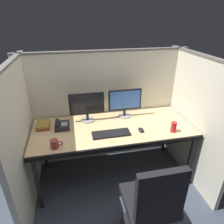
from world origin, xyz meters
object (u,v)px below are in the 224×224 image
(desk, at_px, (113,131))
(monitor_left, at_px, (87,105))
(coffee_mug, at_px, (55,144))
(book_stack, at_px, (43,125))
(computer_mouse, at_px, (141,130))
(desk_phone, at_px, (62,125))
(monitor_right, at_px, (125,101))
(keyboard_main, at_px, (111,134))
(soda_can, at_px, (174,127))
(office_chair, at_px, (150,213))

(desk, height_order, monitor_left, monitor_left)
(monitor_left, relative_size, coffee_mug, 3.41)
(desk, distance_m, book_stack, 0.84)
(computer_mouse, bearing_deg, desk, 154.68)
(desk_phone, height_order, coffee_mug, coffee_mug)
(monitor_right, relative_size, coffee_mug, 3.41)
(computer_mouse, height_order, book_stack, book_stack)
(keyboard_main, bearing_deg, desk, 68.94)
(book_stack, bearing_deg, soda_can, -16.07)
(monitor_right, distance_m, book_stack, 1.05)
(office_chair, height_order, book_stack, office_chair)
(office_chair, bearing_deg, desk_phone, 131.58)
(book_stack, height_order, desk_phone, desk_phone)
(soda_can, bearing_deg, monitor_left, 153.34)
(office_chair, bearing_deg, soda_can, 58.36)
(office_chair, relative_size, monitor_left, 2.27)
(book_stack, bearing_deg, monitor_right, 3.61)
(office_chair, bearing_deg, computer_mouse, 84.05)
(desk, xyz_separation_m, soda_can, (0.66, -0.23, 0.11))
(office_chair, bearing_deg, desk, 104.68)
(office_chair, distance_m, keyboard_main, 0.88)
(desk, distance_m, office_chair, 0.97)
(office_chair, bearing_deg, keyboard_main, 110.10)
(computer_mouse, xyz_separation_m, soda_can, (0.36, -0.09, 0.04))
(monitor_left, height_order, keyboard_main, monitor_left)
(book_stack, xyz_separation_m, coffee_mug, (0.15, -0.46, 0.02))
(coffee_mug, bearing_deg, soda_can, 1.47)
(monitor_left, distance_m, keyboard_main, 0.49)
(desk, xyz_separation_m, keyboard_main, (-0.05, -0.14, 0.06))
(office_chair, height_order, desk_phone, office_chair)
(coffee_mug, bearing_deg, office_chair, -38.79)
(desk_phone, distance_m, coffee_mug, 0.39)
(soda_can, xyz_separation_m, coffee_mug, (-1.33, -0.03, -0.01))
(desk, xyz_separation_m, office_chair, (0.14, -0.91, -0.33))
(book_stack, bearing_deg, desk, -13.47)
(soda_can, bearing_deg, computer_mouse, 166.29)
(computer_mouse, relative_size, desk_phone, 0.51)
(desk, xyz_separation_m, monitor_right, (0.21, 0.26, 0.27))
(office_chair, bearing_deg, monitor_left, 116.00)
(monitor_left, bearing_deg, book_stack, -175.07)
(computer_mouse, height_order, desk_phone, desk_phone)
(monitor_right, bearing_deg, desk_phone, -170.45)
(desk, height_order, monitor_right, monitor_right)
(monitor_left, distance_m, book_stack, 0.57)
(book_stack, distance_m, coffee_mug, 0.49)
(keyboard_main, bearing_deg, computer_mouse, -0.23)
(monitor_left, xyz_separation_m, monitor_right, (0.49, 0.02, 0.00))
(desk_phone, bearing_deg, soda_can, -15.71)
(computer_mouse, xyz_separation_m, book_stack, (-1.12, 0.34, 0.01))
(monitor_right, height_order, desk_phone, monitor_right)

